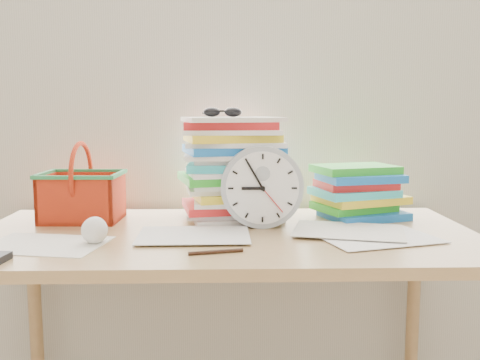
{
  "coord_description": "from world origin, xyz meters",
  "views": [
    {
      "loc": [
        -0.0,
        0.14,
        1.09
      ],
      "look_at": [
        0.04,
        1.6,
        0.9
      ],
      "focal_mm": 40.0,
      "sensor_mm": 36.0,
      "label": 1
    }
  ],
  "objects_px": {
    "desk": "(226,258)",
    "book_stack": "(358,192)",
    "paper_stack": "(234,168)",
    "clock": "(262,187)",
    "basket": "(82,182)"
  },
  "relations": [
    {
      "from": "basket",
      "to": "clock",
      "type": "bearing_deg",
      "value": -8.83
    },
    {
      "from": "desk",
      "to": "book_stack",
      "type": "relative_size",
      "value": 5.05
    },
    {
      "from": "paper_stack",
      "to": "basket",
      "type": "bearing_deg",
      "value": -176.89
    },
    {
      "from": "paper_stack",
      "to": "clock",
      "type": "distance_m",
      "value": 0.16
    },
    {
      "from": "paper_stack",
      "to": "basket",
      "type": "xyz_separation_m",
      "value": [
        -0.47,
        -0.03,
        -0.04
      ]
    },
    {
      "from": "basket",
      "to": "book_stack",
      "type": "bearing_deg",
      "value": 3.83
    },
    {
      "from": "basket",
      "to": "desk",
      "type": "bearing_deg",
      "value": -18.51
    },
    {
      "from": "desk",
      "to": "paper_stack",
      "type": "distance_m",
      "value": 0.31
    },
    {
      "from": "desk",
      "to": "book_stack",
      "type": "distance_m",
      "value": 0.48
    },
    {
      "from": "clock",
      "to": "book_stack",
      "type": "height_order",
      "value": "clock"
    },
    {
      "from": "basket",
      "to": "paper_stack",
      "type": "bearing_deg",
      "value": 5.69
    },
    {
      "from": "paper_stack",
      "to": "basket",
      "type": "distance_m",
      "value": 0.47
    },
    {
      "from": "paper_stack",
      "to": "book_stack",
      "type": "distance_m",
      "value": 0.4
    },
    {
      "from": "book_stack",
      "to": "basket",
      "type": "height_order",
      "value": "basket"
    },
    {
      "from": "paper_stack",
      "to": "clock",
      "type": "bearing_deg",
      "value": -60.14
    }
  ]
}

